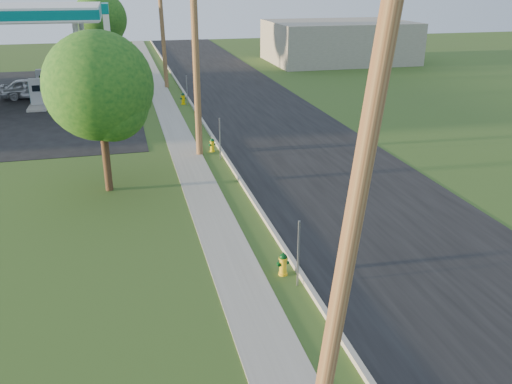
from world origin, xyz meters
TOP-DOWN VIEW (x-y plane):
  - road at (4.50, 10.00)m, footprint 8.00×120.00m
  - curb at (0.50, 10.00)m, footprint 0.15×120.00m
  - sidewalk at (-1.25, 10.00)m, footprint 1.50×120.00m
  - utility_pole_near at (-0.60, -1.00)m, footprint 1.40×0.32m
  - utility_pole_mid at (-0.60, 17.00)m, footprint 1.40×0.32m
  - utility_pole_far at (-0.60, 35.00)m, footprint 1.40×0.32m
  - sign_post_near at (0.25, 4.20)m, footprint 0.05×0.04m
  - sign_post_mid at (0.25, 16.00)m, footprint 0.05×0.04m
  - sign_post_far at (0.25, 28.20)m, footprint 0.05×0.04m
  - fuel_pump_ne at (-9.50, 30.00)m, footprint 1.20×3.20m
  - fuel_pump_se at (-9.50, 34.00)m, footprint 1.20×3.20m
  - price_pylon at (-4.50, 22.50)m, footprint 0.34×2.04m
  - distant_building at (18.00, 45.00)m, footprint 14.00×10.00m
  - tree_verge at (-4.80, 13.05)m, footprint 4.17×4.17m
  - tree_lot at (-5.20, 43.40)m, footprint 4.65×4.65m
  - hydrant_near at (0.03, 4.88)m, footprint 0.37×0.33m
  - hydrant_mid at (0.08, 17.31)m, footprint 0.36×0.32m
  - hydrant_far at (-0.01, 28.47)m, footprint 0.42×0.38m
  - car_silver at (-10.24, 33.18)m, footprint 4.27×1.80m

SIDE VIEW (x-z plane):
  - road at x=4.50m, z-range 0.00..0.02m
  - sidewalk at x=-1.25m, z-range 0.00..0.03m
  - curb at x=0.50m, z-range 0.00..0.15m
  - hydrant_mid at x=0.08m, z-range -0.01..0.69m
  - hydrant_near at x=0.03m, z-range -0.01..0.71m
  - hydrant_far at x=-0.01m, z-range -0.01..0.81m
  - car_silver at x=-10.24m, z-range 0.00..1.44m
  - fuel_pump_ne at x=-9.50m, z-range -0.23..1.67m
  - fuel_pump_se at x=-9.50m, z-range -0.23..1.67m
  - sign_post_near at x=0.25m, z-range 0.00..2.00m
  - sign_post_mid at x=0.25m, z-range 0.00..2.00m
  - sign_post_far at x=0.25m, z-range 0.00..2.00m
  - distant_building at x=18.00m, z-range 0.00..4.00m
  - tree_verge at x=-4.80m, z-range 0.91..7.24m
  - tree_lot at x=-5.20m, z-range 1.01..8.05m
  - utility_pole_near at x=-0.60m, z-range 0.06..9.54m
  - utility_pole_far at x=-0.60m, z-range 0.05..9.56m
  - utility_pole_mid at x=-0.60m, z-range 0.05..9.85m
  - price_pylon at x=-4.50m, z-range 2.01..8.86m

